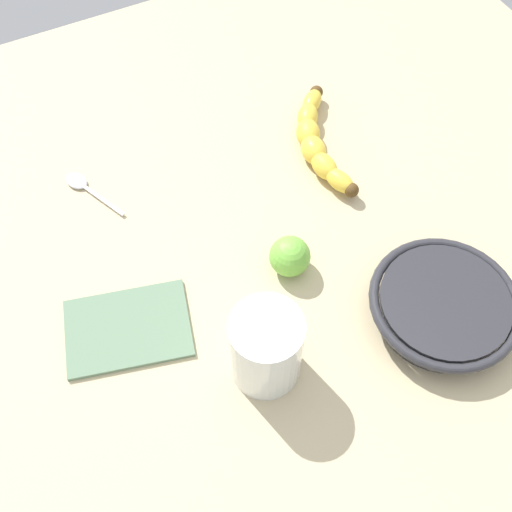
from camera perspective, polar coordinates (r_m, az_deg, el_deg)
wooden_tabletop at (r=79.86cm, az=3.03°, el=-1.61°), size 120.00×120.00×3.00cm
banana at (r=89.90cm, az=5.70°, el=10.67°), size 9.40×20.85×3.44cm
smoothie_glass at (r=67.56cm, az=0.93°, el=-8.69°), size 8.10×8.10×10.80cm
ceramic_bowl at (r=76.51cm, az=17.07°, el=-4.44°), size 18.07×18.07×3.74cm
lime_fruit at (r=76.30cm, az=3.41°, el=-0.12°), size 5.23×5.23×5.23cm
teaspoon at (r=89.45cm, az=-16.14°, el=6.54°), size 5.93×10.80×0.80cm
folded_napkin at (r=75.59cm, az=-11.88°, el=-6.60°), size 16.99×13.82×0.60cm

